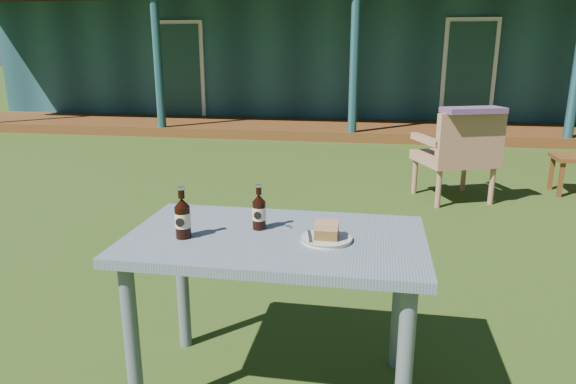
% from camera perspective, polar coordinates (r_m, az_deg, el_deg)
% --- Properties ---
extents(ground, '(80.00, 80.00, 0.00)m').
position_cam_1_polar(ground, '(3.81, 3.34, -6.74)').
color(ground, '#334916').
extents(pavilion, '(15.80, 8.30, 3.45)m').
position_cam_1_polar(pavilion, '(12.91, 8.41, 16.09)').
color(pavilion, '#1B4146').
rests_on(pavilion, ground).
extents(cafe_table, '(1.20, 0.70, 0.72)m').
position_cam_1_polar(cafe_table, '(2.12, -1.39, -7.42)').
color(cafe_table, slate).
rests_on(cafe_table, ground).
extents(plate, '(0.20, 0.20, 0.01)m').
position_cam_1_polar(plate, '(2.03, 4.29, -5.17)').
color(plate, silver).
rests_on(plate, cafe_table).
extents(cake_slice, '(0.09, 0.09, 0.06)m').
position_cam_1_polar(cake_slice, '(2.01, 4.30, -4.23)').
color(cake_slice, brown).
rests_on(cake_slice, plate).
extents(fork, '(0.04, 0.14, 0.00)m').
position_cam_1_polar(fork, '(2.02, 2.42, -4.96)').
color(fork, silver).
rests_on(fork, plate).
extents(cola_bottle_near, '(0.06, 0.06, 0.19)m').
position_cam_1_polar(cola_bottle_near, '(2.13, -3.24, -2.16)').
color(cola_bottle_near, black).
rests_on(cola_bottle_near, cafe_table).
extents(cola_bottle_far, '(0.06, 0.06, 0.21)m').
position_cam_1_polar(cola_bottle_far, '(2.07, -11.63, -2.81)').
color(cola_bottle_far, black).
rests_on(cola_bottle_far, cafe_table).
extents(bottle_cap, '(0.03, 0.03, 0.01)m').
position_cam_1_polar(bottle_cap, '(2.16, 0.01, -3.89)').
color(bottle_cap, silver).
rests_on(bottle_cap, cafe_table).
extents(armchair_left, '(0.84, 0.81, 0.89)m').
position_cam_1_polar(armchair_left, '(5.23, 18.49, 4.33)').
color(armchair_left, '#A97054').
rests_on(armchair_left, ground).
extents(floral_throw, '(0.61, 0.43, 0.05)m').
position_cam_1_polar(floral_throw, '(5.02, 19.91, 8.56)').
color(floral_throw, '#634168').
rests_on(floral_throw, armchair_left).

